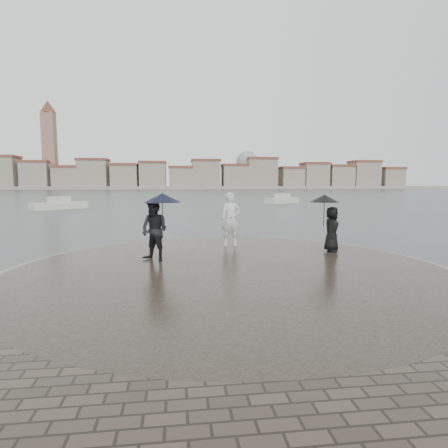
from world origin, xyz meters
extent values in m
plane|color=#2B3835|center=(0.00, 0.00, 0.00)|extent=(400.00, 400.00, 0.00)
cylinder|color=gray|center=(0.00, 3.50, 0.16)|extent=(12.50, 12.50, 0.32)
cylinder|color=#2D261E|center=(0.00, 3.50, 0.18)|extent=(11.90, 11.90, 0.36)
imported|color=silver|center=(0.55, 7.19, 1.36)|extent=(0.73, 0.49, 2.00)
imported|color=black|center=(-2.12, 4.84, 1.29)|extent=(1.14, 1.10, 1.85)
cylinder|color=black|center=(-1.87, 4.94, 1.71)|extent=(0.02, 0.02, 0.90)
cone|color=black|center=(-1.87, 4.94, 2.26)|extent=(1.16, 1.16, 0.28)
imported|color=black|center=(3.83, 5.63, 1.13)|extent=(0.82, 0.90, 1.54)
cylinder|color=black|center=(3.58, 5.73, 1.66)|extent=(0.02, 0.02, 0.90)
cone|color=black|center=(3.58, 5.73, 2.18)|extent=(1.03, 1.03, 0.26)
cube|color=gray|center=(0.00, 163.00, 0.60)|extent=(260.00, 20.00, 1.20)
cube|color=gray|center=(-74.00, 160.00, 6.50)|extent=(13.00, 10.00, 13.00)
cube|color=brown|center=(-74.00, 160.00, 13.50)|extent=(13.60, 10.60, 1.00)
cube|color=gray|center=(-60.00, 160.00, 5.50)|extent=(11.00, 10.00, 11.00)
cube|color=brown|center=(-60.00, 160.00, 11.50)|extent=(11.60, 10.60, 1.00)
cube|color=gray|center=(-48.00, 160.00, 4.50)|extent=(10.00, 10.00, 9.00)
cube|color=brown|center=(-48.00, 160.00, 9.50)|extent=(10.60, 10.60, 1.00)
cube|color=gray|center=(-37.00, 160.00, 6.00)|extent=(12.00, 10.00, 12.00)
cube|color=brown|center=(-37.00, 160.00, 12.50)|extent=(12.60, 10.60, 1.00)
cube|color=gray|center=(-24.00, 160.00, 5.00)|extent=(11.00, 10.00, 10.00)
cube|color=brown|center=(-24.00, 160.00, 10.50)|extent=(11.60, 10.60, 1.00)
cube|color=gray|center=(-12.00, 160.00, 5.50)|extent=(11.00, 10.00, 11.00)
cube|color=brown|center=(-12.00, 160.00, 11.50)|extent=(11.60, 10.60, 1.00)
cube|color=gray|center=(0.00, 160.00, 4.50)|extent=(10.00, 10.00, 9.00)
cube|color=brown|center=(0.00, 160.00, 9.50)|extent=(10.60, 10.60, 1.00)
cube|color=gray|center=(11.00, 160.00, 6.00)|extent=(12.00, 10.00, 12.00)
cube|color=brown|center=(11.00, 160.00, 12.50)|extent=(12.60, 10.60, 1.00)
cube|color=gray|center=(24.00, 160.00, 5.00)|extent=(11.00, 10.00, 10.00)
cube|color=brown|center=(24.00, 160.00, 10.50)|extent=(11.60, 10.60, 1.00)
cube|color=gray|center=(36.00, 160.00, 6.50)|extent=(13.00, 10.00, 13.00)
cube|color=brown|center=(36.00, 160.00, 13.50)|extent=(13.60, 10.60, 1.00)
cube|color=gray|center=(50.00, 160.00, 4.50)|extent=(10.00, 10.00, 9.00)
cube|color=brown|center=(50.00, 160.00, 9.50)|extent=(10.60, 10.60, 1.00)
cube|color=gray|center=(61.00, 160.00, 5.50)|extent=(11.00, 10.00, 11.00)
cube|color=brown|center=(61.00, 160.00, 11.50)|extent=(11.60, 10.60, 1.00)
cube|color=gray|center=(73.00, 160.00, 5.00)|extent=(11.00, 10.00, 10.00)
cube|color=brown|center=(73.00, 160.00, 10.50)|extent=(11.60, 10.60, 1.00)
cube|color=gray|center=(85.00, 160.00, 6.00)|extent=(12.00, 10.00, 12.00)
cube|color=brown|center=(85.00, 160.00, 12.50)|extent=(12.60, 10.60, 1.00)
cube|color=gray|center=(98.00, 160.00, 4.50)|extent=(10.00, 10.00, 9.00)
cube|color=brown|center=(98.00, 160.00, 9.50)|extent=(10.60, 10.60, 1.00)
cube|color=#846654|center=(-55.00, 162.00, 16.00)|extent=(5.00, 5.00, 32.00)
cone|color=brown|center=(-55.00, 162.00, 34.50)|extent=(6.80, 6.80, 5.00)
sphere|color=gray|center=(30.00, 162.00, 12.00)|extent=(10.00, 10.00, 10.00)
cube|color=beige|center=(12.44, 42.09, 0.25)|extent=(5.35, 4.59, 0.90)
cube|color=beige|center=(12.44, 42.09, 0.85)|extent=(2.32, 2.16, 0.90)
cube|color=beige|center=(-13.60, 33.88, 0.25)|extent=(5.24, 4.76, 0.90)
cube|color=beige|center=(-13.60, 33.88, 0.85)|extent=(2.30, 2.21, 0.90)
camera|label=1|loc=(-1.40, -6.54, 2.71)|focal=30.00mm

